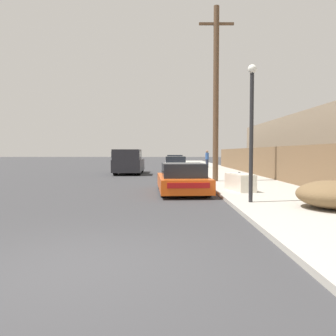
% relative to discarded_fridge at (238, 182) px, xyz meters
% --- Properties ---
extents(ground_plane, '(220.00, 220.00, 0.00)m').
position_rel_discarded_fridge_xyz_m(ground_plane, '(-4.14, -8.36, -0.46)').
color(ground_plane, '#38383A').
extents(sidewalk_curb, '(4.20, 63.00, 0.12)m').
position_rel_discarded_fridge_xyz_m(sidewalk_curb, '(1.16, 15.14, -0.40)').
color(sidewalk_curb, '#ADA89E').
rests_on(sidewalk_curb, ground).
extents(discarded_fridge, '(0.97, 1.68, 0.70)m').
position_rel_discarded_fridge_xyz_m(discarded_fridge, '(0.00, 0.00, 0.00)').
color(discarded_fridge, silver).
rests_on(discarded_fridge, sidewalk_curb).
extents(parked_sports_car_red, '(2.13, 4.39, 1.21)m').
position_rel_discarded_fridge_xyz_m(parked_sports_car_red, '(-2.26, 0.24, 0.10)').
color(parked_sports_car_red, '#E05114').
rests_on(parked_sports_car_red, ground).
extents(car_parked_mid, '(1.75, 4.27, 1.32)m').
position_rel_discarded_fridge_xyz_m(car_parked_mid, '(-2.27, 12.38, 0.16)').
color(car_parked_mid, silver).
rests_on(car_parked_mid, ground).
extents(car_parked_far, '(2.09, 4.29, 1.36)m').
position_rel_discarded_fridge_xyz_m(car_parked_far, '(-2.06, 21.21, 0.18)').
color(car_parked_far, silver).
rests_on(car_parked_far, ground).
extents(pickup_truck, '(2.08, 5.43, 1.83)m').
position_rel_discarded_fridge_xyz_m(pickup_truck, '(-5.78, 11.58, 0.46)').
color(pickup_truck, '#232328').
rests_on(pickup_truck, ground).
extents(utility_pole, '(1.80, 0.29, 9.05)m').
position_rel_discarded_fridge_xyz_m(utility_pole, '(-0.34, 4.36, 4.31)').
color(utility_pole, brown).
rests_on(utility_pole, sidewalk_curb).
extents(street_lamp, '(0.26, 0.26, 4.14)m').
position_rel_discarded_fridge_xyz_m(street_lamp, '(-0.32, -2.96, 2.10)').
color(street_lamp, '#232326').
rests_on(street_lamp, sidewalk_curb).
extents(brush_pile, '(1.97, 1.96, 0.75)m').
position_rel_discarded_fridge_xyz_m(brush_pile, '(1.65, -4.07, 0.04)').
color(brush_pile, brown).
rests_on(brush_pile, sidewalk_curb).
extents(wooden_fence, '(0.08, 29.98, 1.83)m').
position_rel_discarded_fridge_xyz_m(wooden_fence, '(3.11, 8.52, 0.58)').
color(wooden_fence, brown).
rests_on(wooden_fence, sidewalk_curb).
extents(building_right_house, '(6.00, 23.87, 4.27)m').
position_rel_discarded_fridge_xyz_m(building_right_house, '(8.67, 10.57, 1.67)').
color(building_right_house, gray).
rests_on(building_right_house, ground).
extents(pedestrian, '(0.34, 0.34, 1.71)m').
position_rel_discarded_fridge_xyz_m(pedestrian, '(0.96, 18.95, 0.54)').
color(pedestrian, '#282D42').
rests_on(pedestrian, sidewalk_curb).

